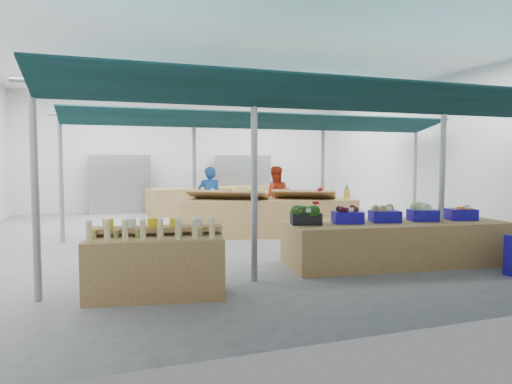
{
  "coord_description": "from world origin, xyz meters",
  "views": [
    {
      "loc": [
        -3.23,
        -10.49,
        1.84
      ],
      "look_at": [
        -0.13,
        -1.6,
        1.18
      ],
      "focal_mm": 32.0,
      "sensor_mm": 36.0,
      "label": 1
    }
  ],
  "objects_px": {
    "bottle_shelf": "(156,263)",
    "veg_counter": "(395,243)",
    "vendor_left": "(210,199)",
    "vendor_right": "(275,197)",
    "fruit_counter": "(269,218)"
  },
  "relations": [
    {
      "from": "bottle_shelf",
      "to": "veg_counter",
      "type": "height_order",
      "value": "bottle_shelf"
    },
    {
      "from": "bottle_shelf",
      "to": "vendor_left",
      "type": "bearing_deg",
      "value": 79.63
    },
    {
      "from": "bottle_shelf",
      "to": "veg_counter",
      "type": "xyz_separation_m",
      "value": [
        4.25,
        0.53,
        -0.06
      ]
    },
    {
      "from": "veg_counter",
      "to": "vendor_left",
      "type": "distance_m",
      "value": 5.18
    },
    {
      "from": "veg_counter",
      "to": "vendor_left",
      "type": "relative_size",
      "value": 2.31
    },
    {
      "from": "vendor_left",
      "to": "vendor_right",
      "type": "distance_m",
      "value": 1.8
    },
    {
      "from": "bottle_shelf",
      "to": "fruit_counter",
      "type": "height_order",
      "value": "bottle_shelf"
    },
    {
      "from": "fruit_counter",
      "to": "vendor_left",
      "type": "relative_size",
      "value": 2.5
    },
    {
      "from": "fruit_counter",
      "to": "veg_counter",
      "type": "bearing_deg",
      "value": -58.53
    },
    {
      "from": "veg_counter",
      "to": "vendor_right",
      "type": "bearing_deg",
      "value": 103.26
    },
    {
      "from": "bottle_shelf",
      "to": "vendor_right",
      "type": "relative_size",
      "value": 1.15
    },
    {
      "from": "veg_counter",
      "to": "vendor_right",
      "type": "xyz_separation_m",
      "value": [
        -0.48,
        4.62,
        0.46
      ]
    },
    {
      "from": "bottle_shelf",
      "to": "vendor_right",
      "type": "bearing_deg",
      "value": 64.38
    },
    {
      "from": "veg_counter",
      "to": "fruit_counter",
      "type": "xyz_separation_m",
      "value": [
        -1.08,
        3.52,
        0.07
      ]
    },
    {
      "from": "bottle_shelf",
      "to": "fruit_counter",
      "type": "bearing_deg",
      "value": 62.54
    }
  ]
}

